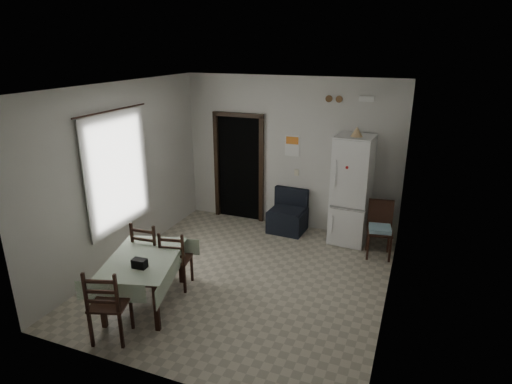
{
  "coord_description": "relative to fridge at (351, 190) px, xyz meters",
  "views": [
    {
      "loc": [
        2.31,
        -5.35,
        3.44
      ],
      "look_at": [
        0.0,
        0.5,
        1.25
      ],
      "focal_mm": 30.0,
      "sensor_mm": 36.0,
      "label": 1
    }
  ],
  "objects": [
    {
      "name": "emergency_light",
      "position": [
        0.09,
        0.28,
        1.57
      ],
      "size": [
        0.25,
        0.07,
        0.09
      ],
      "primitive_type": "cube",
      "color": "white",
      "rests_on": "ground"
    },
    {
      "name": "ground",
      "position": [
        -1.26,
        -1.93,
        -0.98
      ],
      "size": [
        4.5,
        4.5,
        0.0
      ],
      "primitive_type": "plane",
      "color": "#A79E88",
      "rests_on": "ground"
    },
    {
      "name": "wall_front",
      "position": [
        -1.26,
        -4.18,
        0.47
      ],
      "size": [
        4.2,
        0.02,
        2.9
      ],
      "primitive_type": null,
      "color": "silver",
      "rests_on": "ground"
    },
    {
      "name": "black_bag",
      "position": [
        -2.14,
        -3.28,
        -0.22
      ],
      "size": [
        0.19,
        0.12,
        0.12
      ],
      "primitive_type": "cube",
      "rotation": [
        0.0,
        0.0,
        0.05
      ],
      "color": "black",
      "rests_on": "dining_table"
    },
    {
      "name": "tan_cone",
      "position": [
        0.02,
        -0.08,
        1.06
      ],
      "size": [
        0.22,
        0.22,
        0.16
      ],
      "primitive_type": "cone",
      "rotation": [
        0.0,
        0.0,
        0.07
      ],
      "color": "tan",
      "rests_on": "fridge"
    },
    {
      "name": "wall_left",
      "position": [
        -3.36,
        -1.93,
        0.47
      ],
      "size": [
        0.02,
        4.5,
        2.9
      ],
      "primitive_type": null,
      "color": "silver",
      "rests_on": "ground"
    },
    {
      "name": "wall_back",
      "position": [
        -1.26,
        0.32,
        0.47
      ],
      "size": [
        4.2,
        0.02,
        2.9
      ],
      "primitive_type": null,
      "color": "silver",
      "rests_on": "ground"
    },
    {
      "name": "ceiling",
      "position": [
        -1.26,
        -1.93,
        1.92
      ],
      "size": [
        4.2,
        4.5,
        0.02
      ],
      "primitive_type": null,
      "color": "white",
      "rests_on": "ground"
    },
    {
      "name": "dining_chair_far_right",
      "position": [
        -2.1,
        -2.5,
        -0.52
      ],
      "size": [
        0.47,
        0.47,
        0.92
      ],
      "primitive_type": null,
      "rotation": [
        0.0,
        0.0,
        3.35
      ],
      "color": "black",
      "rests_on": "ground"
    },
    {
      "name": "vent_right",
      "position": [
        -0.38,
        0.3,
        1.54
      ],
      "size": [
        0.12,
        0.03,
        0.12
      ],
      "primitive_type": "cylinder",
      "rotation": [
        1.57,
        0.0,
        0.0
      ],
      "color": "brown",
      "rests_on": "ground"
    },
    {
      "name": "dining_table",
      "position": [
        -2.27,
        -3.04,
        -0.63
      ],
      "size": [
        1.23,
        1.54,
        0.7
      ],
      "primitive_type": null,
      "rotation": [
        0.0,
        0.0,
        0.28
      ],
      "color": "#AABCA1",
      "rests_on": "ground"
    },
    {
      "name": "doorway",
      "position": [
        -2.31,
        0.52,
        0.08
      ],
      "size": [
        1.06,
        0.52,
        2.22
      ],
      "color": "black",
      "rests_on": "ground"
    },
    {
      "name": "curtain_rod",
      "position": [
        -3.29,
        -2.13,
        1.52
      ],
      "size": [
        0.02,
        1.6,
        0.02
      ],
      "primitive_type": "cylinder",
      "rotation": [
        1.57,
        0.0,
        0.0
      ],
      "color": "black",
      "rests_on": "ground"
    },
    {
      "name": "corner_chair",
      "position": [
        0.58,
        -0.43,
        -0.5
      ],
      "size": [
        0.48,
        0.48,
        0.96
      ],
      "primitive_type": null,
      "rotation": [
        0.0,
        0.0,
        0.16
      ],
      "color": "black",
      "rests_on": "ground"
    },
    {
      "name": "calendar",
      "position": [
        -1.21,
        0.31,
        0.64
      ],
      "size": [
        0.28,
        0.02,
        0.4
      ],
      "primitive_type": "cube",
      "color": "white",
      "rests_on": "ground"
    },
    {
      "name": "dining_chair_far_left",
      "position": [
        -2.53,
        -2.49,
        -0.48
      ],
      "size": [
        0.46,
        0.46,
        1.0
      ],
      "primitive_type": null,
      "rotation": [
        0.0,
        0.0,
        3.21
      ],
      "color": "black",
      "rests_on": "ground"
    },
    {
      "name": "vent_left",
      "position": [
        -0.56,
        0.3,
        1.54
      ],
      "size": [
        0.12,
        0.03,
        0.12
      ],
      "primitive_type": "cylinder",
      "rotation": [
        1.57,
        0.0,
        0.0
      ],
      "color": "brown",
      "rests_on": "ground"
    },
    {
      "name": "wall_right",
      "position": [
        0.84,
        -1.93,
        0.47
      ],
      "size": [
        0.02,
        4.5,
        2.9
      ],
      "primitive_type": null,
      "color": "silver",
      "rests_on": "ground"
    },
    {
      "name": "dining_chair_near_head",
      "position": [
        -2.21,
        -3.83,
        -0.48
      ],
      "size": [
        0.54,
        0.54,
        1.0
      ],
      "primitive_type": null,
      "rotation": [
        0.0,
        0.0,
        3.45
      ],
      "color": "black",
      "rests_on": "ground"
    },
    {
      "name": "light_switch",
      "position": [
        -1.11,
        0.31,
        0.12
      ],
      "size": [
        0.08,
        0.02,
        0.12
      ],
      "primitive_type": "cube",
      "color": "beige",
      "rests_on": "ground"
    },
    {
      "name": "curtain",
      "position": [
        -3.3,
        -2.13,
        0.57
      ],
      "size": [
        0.02,
        1.45,
        1.85
      ],
      "primitive_type": "cube",
      "color": "silver",
      "rests_on": "ground"
    },
    {
      "name": "fridge",
      "position": [
        0.0,
        0.0,
        0.0
      ],
      "size": [
        0.67,
        0.67,
        1.96
      ],
      "primitive_type": null,
      "rotation": [
        0.0,
        0.0,
        -0.06
      ],
      "color": "white",
      "rests_on": "ground"
    },
    {
      "name": "window_recess",
      "position": [
        -3.41,
        -2.13,
        0.57
      ],
      "size": [
        0.1,
        1.2,
        1.6
      ],
      "primitive_type": "cube",
      "color": "silver",
      "rests_on": "ground"
    },
    {
      "name": "navy_seat",
      "position": [
        -1.17,
        0.0,
        -0.58
      ],
      "size": [
        0.7,
        0.68,
        0.8
      ],
      "primitive_type": null,
      "rotation": [
        0.0,
        0.0,
        -0.05
      ],
      "color": "black",
      "rests_on": "ground"
    },
    {
      "name": "calendar_image",
      "position": [
        -1.21,
        0.3,
        0.74
      ],
      "size": [
        0.24,
        0.01,
        0.14
      ],
      "primitive_type": "cube",
      "color": "orange",
      "rests_on": "ground"
    }
  ]
}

